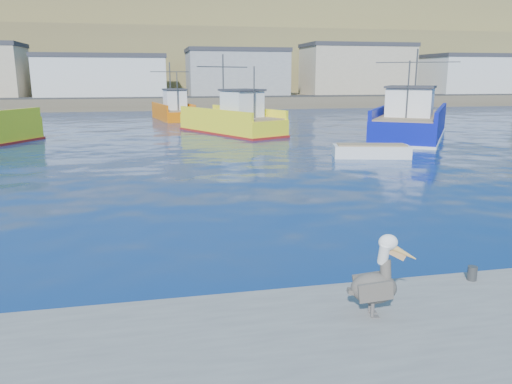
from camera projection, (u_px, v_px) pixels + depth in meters
ground at (289, 257)px, 13.18m from camera, size 260.00×260.00×0.00m
dock_bollards at (365, 283)px, 9.91m from camera, size 36.20×0.20×0.30m
far_shore at (163, 56)px, 115.18m from camera, size 200.00×81.00×24.00m
trawler_yellow_b at (233, 121)px, 40.87m from camera, size 7.96×11.05×6.42m
trawler_blue at (411, 123)px, 38.06m from camera, size 11.10×13.30×6.73m
boat_orange at (173, 110)px, 53.43m from camera, size 4.40×8.41×6.04m
skiff_mid at (371, 152)px, 29.01m from camera, size 4.59×2.55×0.95m
pelican at (377, 281)px, 8.77m from camera, size 1.22×0.62×1.50m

